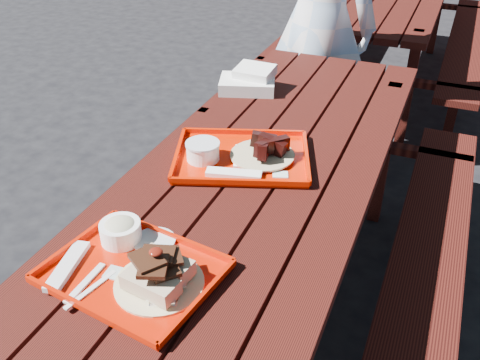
{
  "coord_description": "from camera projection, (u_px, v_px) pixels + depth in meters",
  "views": [
    {
      "loc": [
        0.52,
        -1.4,
        1.69
      ],
      "look_at": [
        0.0,
        -0.15,
        0.82
      ],
      "focal_mm": 40.0,
      "sensor_mm": 36.0,
      "label": 1
    }
  ],
  "objects": [
    {
      "name": "ground",
      "position": [
        254.0,
        332.0,
        2.17
      ],
      "size": [
        60.0,
        60.0,
        0.0
      ],
      "primitive_type": "plane",
      "color": "black",
      "rests_on": "ground"
    },
    {
      "name": "picnic_table_near",
      "position": [
        256.0,
        221.0,
        1.86
      ],
      "size": [
        1.41,
        2.4,
        0.75
      ],
      "color": "#3D110B",
      "rests_on": "ground"
    },
    {
      "name": "picnic_table_far",
      "position": [
        389.0,
        15.0,
        4.04
      ],
      "size": [
        1.41,
        2.4,
        0.75
      ],
      "color": "#3D110B",
      "rests_on": "ground"
    },
    {
      "name": "near_tray",
      "position": [
        137.0,
        261.0,
        1.36
      ],
      "size": [
        0.46,
        0.38,
        0.13
      ],
      "color": "#BC1702",
      "rests_on": "picnic_table_near"
    },
    {
      "name": "far_tray",
      "position": [
        239.0,
        155.0,
        1.83
      ],
      "size": [
        0.55,
        0.48,
        0.08
      ],
      "color": "red",
      "rests_on": "picnic_table_near"
    },
    {
      "name": "white_cloth",
      "position": [
        249.0,
        81.0,
        2.34
      ],
      "size": [
        0.28,
        0.24,
        0.1
      ],
      "color": "white",
      "rests_on": "picnic_table_near"
    },
    {
      "name": "person",
      "position": [
        319.0,
        22.0,
        2.84
      ],
      "size": [
        0.69,
        0.51,
        1.73
      ],
      "primitive_type": "imported",
      "rotation": [
        0.0,
        0.0,
        2.98
      ],
      "color": "#B1D0F2",
      "rests_on": "ground"
    }
  ]
}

